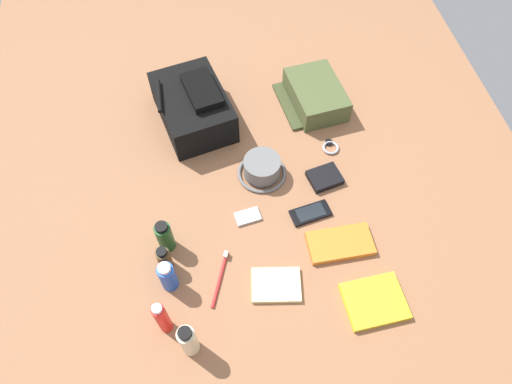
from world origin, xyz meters
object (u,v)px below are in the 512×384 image
at_px(cell_phone, 310,213).
at_px(wristwatch, 330,147).
at_px(paperback_novel, 374,301).
at_px(wallet, 325,178).
at_px(sunscreen_spray, 162,318).
at_px(lotion_bottle, 188,341).
at_px(media_player, 248,216).
at_px(notepad, 276,285).
at_px(cologne_bottle, 164,259).
at_px(toiletry_pouch, 315,95).
at_px(travel_guidebook, 340,244).
at_px(bucket_hat, 262,168).
at_px(shampoo_bottle, 165,236).
at_px(backpack, 193,107).
at_px(toothbrush, 221,275).
at_px(deodorant_spray, 168,276).

distance_m(cell_phone, wristwatch, 0.30).
xyz_separation_m(paperback_novel, wallet, (0.46, 0.04, 0.00)).
bearing_deg(sunscreen_spray, lotion_bottle, -137.55).
relative_size(media_player, notepad, 0.61).
bearing_deg(cell_phone, cologne_bottle, 102.36).
bearing_deg(cologne_bottle, notepad, -110.69).
height_order(toiletry_pouch, cologne_bottle, cologne_bottle).
relative_size(sunscreen_spray, travel_guidebook, 0.81).
distance_m(bucket_hat, wristwatch, 0.28).
distance_m(cologne_bottle, shampoo_bottle, 0.07).
height_order(cell_phone, media_player, cell_phone).
distance_m(shampoo_bottle, wristwatch, 0.69).
distance_m(toiletry_pouch, bucket_hat, 0.40).
height_order(travel_guidebook, wallet, wallet).
height_order(backpack, toothbrush, backpack).
distance_m(sunscreen_spray, paperback_novel, 0.63).
xyz_separation_m(lotion_bottle, paperback_novel, (0.04, -0.56, -0.06)).
distance_m(toiletry_pouch, sunscreen_spray, 1.01).
bearing_deg(deodorant_spray, shampoo_bottle, 0.05).
bearing_deg(cell_phone, wristwatch, -27.65).
height_order(lotion_bottle, wallet, lotion_bottle).
distance_m(lotion_bottle, cologne_bottle, 0.27).
bearing_deg(backpack, media_player, -164.03).
bearing_deg(travel_guidebook, deodorant_spray, 94.44).
distance_m(travel_guidebook, wallet, 0.26).
bearing_deg(toothbrush, wallet, -53.63).
height_order(shampoo_bottle, notepad, shampoo_bottle).
bearing_deg(cologne_bottle, toiletry_pouch, -45.97).
distance_m(travel_guidebook, notepad, 0.25).
bearing_deg(wristwatch, paperback_novel, 178.18).
bearing_deg(sunscreen_spray, cell_phone, -59.11).
bearing_deg(wristwatch, cell_phone, 152.35).
relative_size(backpack, media_player, 4.24).
height_order(paperback_novel, toothbrush, same).
bearing_deg(wristwatch, cologne_bottle, 120.49).
bearing_deg(media_player, lotion_bottle, 150.12).
xyz_separation_m(toiletry_pouch, notepad, (-0.72, 0.29, -0.04)).
relative_size(bucket_hat, travel_guidebook, 0.83).
height_order(travel_guidebook, cell_phone, travel_guidebook).
bearing_deg(wallet, media_player, 97.34).
xyz_separation_m(media_player, toothbrush, (-0.19, 0.12, 0.00)).
relative_size(bucket_hat, media_player, 1.91).
bearing_deg(wristwatch, notepad, 148.67).
relative_size(lotion_bottle, deodorant_spray, 1.18).
bearing_deg(travel_guidebook, wristwatch, -10.14).
height_order(sunscreen_spray, cell_phone, sunscreen_spray).
bearing_deg(shampoo_bottle, cell_phone, -85.63).
bearing_deg(deodorant_spray, paperback_novel, -104.98).
bearing_deg(lotion_bottle, wristwatch, -42.18).
bearing_deg(cologne_bottle, bucket_hat, -50.19).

